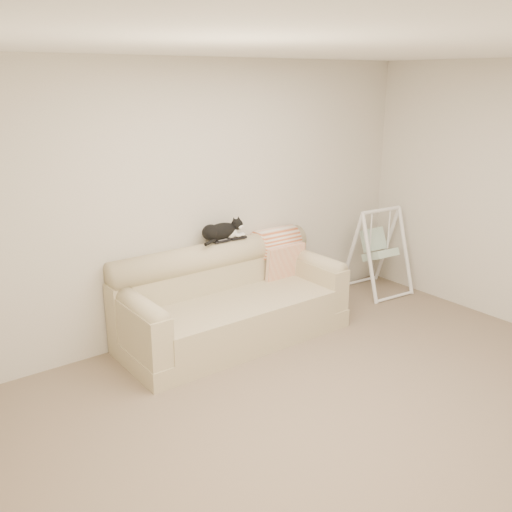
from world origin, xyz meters
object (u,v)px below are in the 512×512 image
(sofa, at_px, (230,303))
(baby_swing, at_px, (378,250))
(tuxedo_cat, at_px, (221,231))
(remote_a, at_px, (222,241))
(remote_b, at_px, (239,238))

(sofa, xyz_separation_m, baby_swing, (2.09, -0.01, 0.15))
(sofa, relative_size, tuxedo_cat, 4.16)
(remote_a, xyz_separation_m, baby_swing, (2.02, -0.22, -0.41))
(remote_a, xyz_separation_m, tuxedo_cat, (0.01, 0.03, 0.09))
(remote_b, relative_size, baby_swing, 0.17)
(sofa, xyz_separation_m, tuxedo_cat, (0.08, 0.24, 0.65))
(sofa, height_order, baby_swing, baby_swing)
(sofa, distance_m, baby_swing, 2.10)
(sofa, height_order, remote_b, remote_b)
(tuxedo_cat, relative_size, baby_swing, 0.53)
(remote_b, bearing_deg, remote_a, 178.71)
(remote_b, height_order, baby_swing, baby_swing)
(remote_a, distance_m, remote_b, 0.19)
(remote_b, height_order, tuxedo_cat, tuxedo_cat)
(baby_swing, bearing_deg, tuxedo_cat, 172.92)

